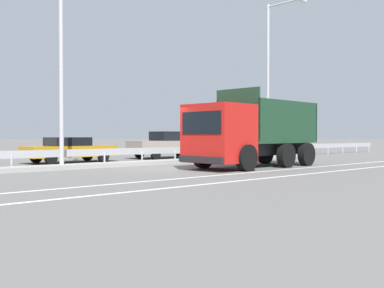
{
  "coord_description": "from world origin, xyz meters",
  "views": [
    {
      "loc": [
        -11.94,
        -14.64,
        1.39
      ],
      "look_at": [
        1.57,
        0.4,
        1.0
      ],
      "focal_mm": 42.0,
      "sensor_mm": 36.0,
      "label": 1
    }
  ],
  "objects_px": {
    "parked_car_3": "(70,149)",
    "parked_car_4": "(169,145)",
    "street_lamp_2": "(271,73)",
    "parked_car_5": "(235,145)",
    "street_lamp_1": "(63,30)",
    "median_road_sign": "(225,140)",
    "dump_truck": "(241,137)"
  },
  "relations": [
    {
      "from": "street_lamp_1",
      "to": "parked_car_4",
      "type": "relative_size",
      "value": 2.02
    },
    {
      "from": "parked_car_4",
      "to": "parked_car_5",
      "type": "relative_size",
      "value": 1.02
    },
    {
      "from": "parked_car_3",
      "to": "parked_car_5",
      "type": "bearing_deg",
      "value": 88.81
    },
    {
      "from": "street_lamp_2",
      "to": "parked_car_4",
      "type": "bearing_deg",
      "value": 132.56
    },
    {
      "from": "street_lamp_2",
      "to": "parked_car_4",
      "type": "distance_m",
      "value": 7.56
    },
    {
      "from": "street_lamp_2",
      "to": "parked_car_4",
      "type": "xyz_separation_m",
      "value": [
        -4.18,
        4.55,
        -4.35
      ]
    },
    {
      "from": "parked_car_4",
      "to": "parked_car_5",
      "type": "distance_m",
      "value": 6.08
    },
    {
      "from": "median_road_sign",
      "to": "parked_car_4",
      "type": "height_order",
      "value": "median_road_sign"
    },
    {
      "from": "median_road_sign",
      "to": "parked_car_5",
      "type": "height_order",
      "value": "median_road_sign"
    },
    {
      "from": "street_lamp_1",
      "to": "parked_car_5",
      "type": "relative_size",
      "value": 2.05
    },
    {
      "from": "parked_car_3",
      "to": "parked_car_5",
      "type": "distance_m",
      "value": 12.73
    },
    {
      "from": "median_road_sign",
      "to": "parked_car_5",
      "type": "relative_size",
      "value": 0.46
    },
    {
      "from": "median_road_sign",
      "to": "parked_car_3",
      "type": "relative_size",
      "value": 0.47
    },
    {
      "from": "street_lamp_1",
      "to": "median_road_sign",
      "type": "bearing_deg",
      "value": 1.64
    },
    {
      "from": "parked_car_3",
      "to": "parked_car_4",
      "type": "xyz_separation_m",
      "value": [
        6.65,
        0.17,
        0.14
      ]
    },
    {
      "from": "street_lamp_1",
      "to": "parked_car_5",
      "type": "bearing_deg",
      "value": 16.47
    },
    {
      "from": "parked_car_4",
      "to": "dump_truck",
      "type": "bearing_deg",
      "value": 164.46
    },
    {
      "from": "dump_truck",
      "to": "median_road_sign",
      "type": "bearing_deg",
      "value": -42.96
    },
    {
      "from": "street_lamp_1",
      "to": "dump_truck",
      "type": "bearing_deg",
      "value": -35.41
    },
    {
      "from": "dump_truck",
      "to": "street_lamp_1",
      "type": "distance_m",
      "value": 8.53
    },
    {
      "from": "parked_car_3",
      "to": "parked_car_5",
      "type": "xyz_separation_m",
      "value": [
        12.73,
        0.2,
        0.02
      ]
    },
    {
      "from": "dump_truck",
      "to": "parked_car_3",
      "type": "distance_m",
      "value": 9.28
    },
    {
      "from": "parked_car_4",
      "to": "parked_car_5",
      "type": "bearing_deg",
      "value": -85.86
    },
    {
      "from": "median_road_sign",
      "to": "parked_car_4",
      "type": "xyz_separation_m",
      "value": [
        -0.68,
        4.17,
        -0.35
      ]
    },
    {
      "from": "dump_truck",
      "to": "street_lamp_2",
      "type": "distance_m",
      "value": 9.21
    },
    {
      "from": "parked_car_3",
      "to": "parked_car_5",
      "type": "relative_size",
      "value": 0.97
    },
    {
      "from": "median_road_sign",
      "to": "parked_car_3",
      "type": "distance_m",
      "value": 8.37
    },
    {
      "from": "parked_car_3",
      "to": "parked_car_5",
      "type": "height_order",
      "value": "parked_car_5"
    },
    {
      "from": "median_road_sign",
      "to": "parked_car_3",
      "type": "bearing_deg",
      "value": 151.38
    },
    {
      "from": "median_road_sign",
      "to": "street_lamp_1",
      "type": "xyz_separation_m",
      "value": [
        -9.75,
        -0.28,
        4.47
      ]
    },
    {
      "from": "parked_car_5",
      "to": "parked_car_4",
      "type": "bearing_deg",
      "value": 85.41
    },
    {
      "from": "street_lamp_1",
      "to": "street_lamp_2",
      "type": "distance_m",
      "value": 13.26
    }
  ]
}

